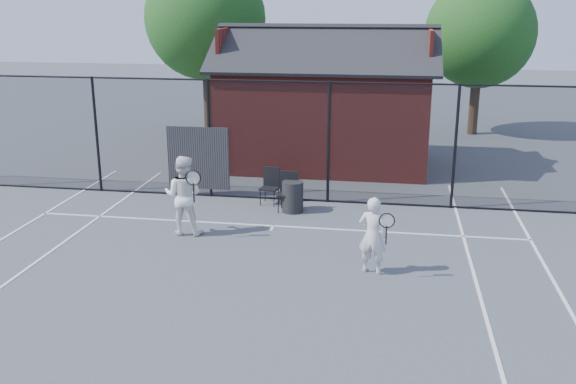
% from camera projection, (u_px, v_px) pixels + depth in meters
% --- Properties ---
extents(ground, '(80.00, 80.00, 0.00)m').
position_uv_depth(ground, '(243.00, 282.00, 11.42)').
color(ground, '#44494E').
rests_on(ground, ground).
extents(court_lines, '(11.02, 18.00, 0.01)m').
position_uv_depth(court_lines, '(224.00, 316.00, 10.17)').
color(court_lines, silver).
rests_on(court_lines, ground).
extents(fence, '(22.04, 3.00, 3.00)m').
position_uv_depth(fence, '(276.00, 143.00, 15.79)').
color(fence, black).
rests_on(fence, ground).
extents(clubhouse, '(6.50, 4.36, 4.19)m').
position_uv_depth(clubhouse, '(326.00, 112.00, 19.41)').
color(clubhouse, maroon).
rests_on(clubhouse, ground).
extents(tree_left, '(4.48, 4.48, 6.44)m').
position_uv_depth(tree_left, '(205.00, 19.00, 23.71)').
color(tree_left, black).
rests_on(tree_left, ground).
extents(tree_right, '(3.97, 3.97, 5.70)m').
position_uv_depth(tree_right, '(480.00, 33.00, 23.24)').
color(tree_right, black).
rests_on(tree_right, ground).
extents(player_front, '(0.69, 0.54, 1.45)m').
position_uv_depth(player_front, '(373.00, 235.00, 11.61)').
color(player_front, silver).
rests_on(player_front, ground).
extents(player_back, '(0.93, 0.68, 1.71)m').
position_uv_depth(player_back, '(183.00, 195.00, 13.59)').
color(player_back, white).
rests_on(player_back, ground).
extents(chair_left, '(0.48, 0.50, 0.88)m').
position_uv_depth(chair_left, '(269.00, 187.00, 15.71)').
color(chair_left, black).
rests_on(chair_left, ground).
extents(chair_right, '(0.46, 0.48, 0.92)m').
position_uv_depth(chair_right, '(287.00, 193.00, 15.15)').
color(chair_right, black).
rests_on(chair_right, ground).
extents(waste_bin, '(0.60, 0.60, 0.74)m').
position_uv_depth(waste_bin, '(293.00, 197.00, 15.16)').
color(waste_bin, black).
rests_on(waste_bin, ground).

